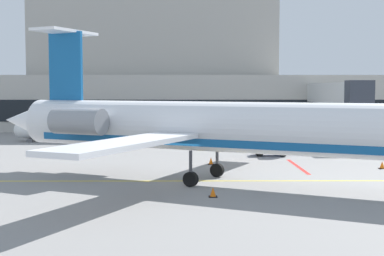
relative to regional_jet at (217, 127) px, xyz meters
name	(u,v)px	position (x,y,z in m)	size (l,w,h in m)	color
ground	(178,184)	(-2.40, -0.14, -3.51)	(120.00, 120.00, 0.11)	gray
terminal_building	(187,76)	(-2.05, 46.69, 4.30)	(77.06, 12.84, 21.33)	#B7B2A8
jet_bridge_west	(335,94)	(14.90, 28.46, 1.83)	(2.40, 21.31, 6.67)	silver
regional_jet	(217,127)	(0.00, 0.00, 0.00)	(32.99, 24.74, 9.92)	white
pushback_tractor	(274,145)	(5.70, 13.70, -2.50)	(2.92, 1.87, 2.16)	#19389E
fuel_tank	(48,131)	(-17.35, 26.52, -2.22)	(7.87, 2.98, 2.17)	white
safety_cone_alpha	(382,165)	(12.40, 5.86, -3.21)	(0.47, 0.47, 0.55)	orange
safety_cone_bravo	(211,161)	(-0.03, 8.17, -3.21)	(0.47, 0.47, 0.55)	orange
safety_cone_charlie	(213,193)	(-0.44, -4.59, -3.21)	(0.47, 0.47, 0.55)	orange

